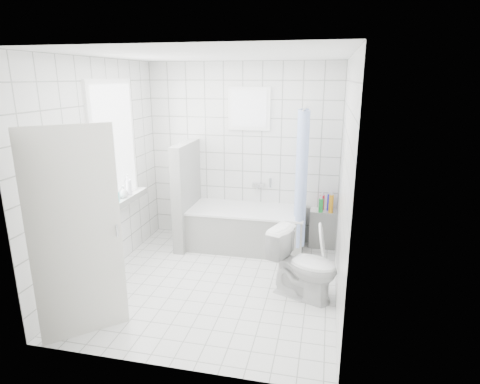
# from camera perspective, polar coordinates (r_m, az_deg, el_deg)

# --- Properties ---
(ground) EXTENTS (3.00, 3.00, 0.00)m
(ground) POSITION_cam_1_polar(r_m,az_deg,el_deg) (4.95, -3.37, -12.73)
(ground) COLOR white
(ground) RESTS_ON ground
(ceiling) EXTENTS (3.00, 3.00, 0.00)m
(ceiling) POSITION_cam_1_polar(r_m,az_deg,el_deg) (4.35, -3.95, 18.89)
(ceiling) COLOR white
(ceiling) RESTS_ON ground
(wall_back) EXTENTS (2.80, 0.02, 2.60)m
(wall_back) POSITION_cam_1_polar(r_m,az_deg,el_deg) (5.90, 0.38, 5.47)
(wall_back) COLOR white
(wall_back) RESTS_ON ground
(wall_front) EXTENTS (2.80, 0.02, 2.60)m
(wall_front) POSITION_cam_1_polar(r_m,az_deg,el_deg) (3.13, -11.23, -4.49)
(wall_front) COLOR white
(wall_front) RESTS_ON ground
(wall_left) EXTENTS (0.02, 3.00, 2.60)m
(wall_left) POSITION_cam_1_polar(r_m,az_deg,el_deg) (5.04, -19.15, 2.75)
(wall_left) COLOR white
(wall_left) RESTS_ON ground
(wall_right) EXTENTS (0.02, 3.00, 2.60)m
(wall_right) POSITION_cam_1_polar(r_m,az_deg,el_deg) (4.31, 14.55, 1.01)
(wall_right) COLOR white
(wall_right) RESTS_ON ground
(window_left) EXTENTS (0.01, 0.90, 1.40)m
(window_left) POSITION_cam_1_polar(r_m,az_deg,el_deg) (5.21, -17.33, 6.70)
(window_left) COLOR white
(window_left) RESTS_ON wall_left
(window_back) EXTENTS (0.50, 0.01, 0.50)m
(window_back) POSITION_cam_1_polar(r_m,az_deg,el_deg) (5.75, 1.29, 11.73)
(window_back) COLOR white
(window_back) RESTS_ON wall_back
(window_sill) EXTENTS (0.18, 1.02, 0.08)m
(window_sill) POSITION_cam_1_polar(r_m,az_deg,el_deg) (5.35, -16.26, -1.13)
(window_sill) COLOR white
(window_sill) RESTS_ON wall_left
(door) EXTENTS (0.61, 0.57, 2.00)m
(door) POSITION_cam_1_polar(r_m,az_deg,el_deg) (3.92, -22.26, -5.82)
(door) COLOR silver
(door) RESTS_ON ground
(bathtub) EXTENTS (1.63, 0.77, 0.58)m
(bathtub) POSITION_cam_1_polar(r_m,az_deg,el_deg) (5.79, 1.01, -5.13)
(bathtub) COLOR white
(bathtub) RESTS_ON ground
(partition_wall) EXTENTS (0.15, 0.85, 1.50)m
(partition_wall) POSITION_cam_1_polar(r_m,az_deg,el_deg) (5.83, -7.58, -0.37)
(partition_wall) COLOR white
(partition_wall) RESTS_ON ground
(tiled_ledge) EXTENTS (0.40, 0.24, 0.55)m
(tiled_ledge) POSITION_cam_1_polar(r_m,az_deg,el_deg) (5.94, 11.81, -5.10)
(tiled_ledge) COLOR white
(tiled_ledge) RESTS_ON ground
(toilet) EXTENTS (0.86, 0.67, 0.77)m
(toilet) POSITION_cam_1_polar(r_m,az_deg,el_deg) (4.56, 9.04, -10.16)
(toilet) COLOR white
(toilet) RESTS_ON ground
(curtain_rod) EXTENTS (0.02, 0.80, 0.02)m
(curtain_rod) POSITION_cam_1_polar(r_m,az_deg,el_deg) (5.30, 9.26, 11.70)
(curtain_rod) COLOR silver
(curtain_rod) RESTS_ON wall_back
(shower_curtain) EXTENTS (0.14, 0.48, 1.78)m
(shower_curtain) POSITION_cam_1_polar(r_m,az_deg,el_deg) (5.31, 8.75, 1.88)
(shower_curtain) COLOR #4466C9
(shower_curtain) RESTS_ON curtain_rod
(tub_faucet) EXTENTS (0.18, 0.06, 0.06)m
(tub_faucet) POSITION_cam_1_polar(r_m,az_deg,el_deg) (5.91, 2.63, 1.01)
(tub_faucet) COLOR silver
(tub_faucet) RESTS_ON wall_back
(sill_bottles) EXTENTS (0.16, 0.61, 0.33)m
(sill_bottles) POSITION_cam_1_polar(r_m,az_deg,el_deg) (5.18, -17.07, 0.22)
(sill_bottles) COLOR white
(sill_bottles) RESTS_ON window_sill
(ledge_bottles) EXTENTS (0.20, 0.17, 0.26)m
(ledge_bottles) POSITION_cam_1_polar(r_m,az_deg,el_deg) (5.78, 12.17, -1.62)
(ledge_bottles) COLOR red
(ledge_bottles) RESTS_ON tiled_ledge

